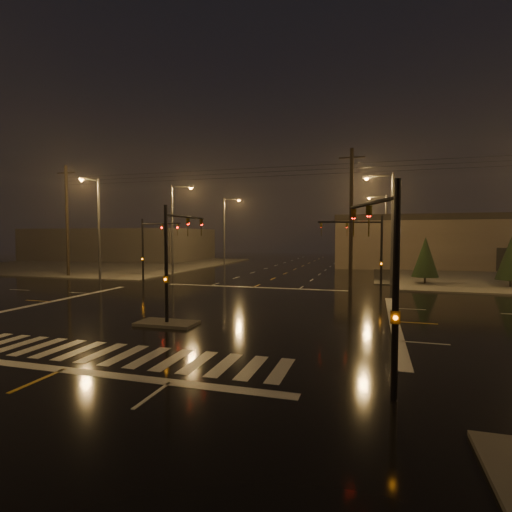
# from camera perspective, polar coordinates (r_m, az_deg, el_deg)

# --- Properties ---
(ground) EXTENTS (140.00, 140.00, 0.00)m
(ground) POSITION_cam_1_polar(r_m,az_deg,el_deg) (24.32, -7.99, -7.70)
(ground) COLOR black
(ground) RESTS_ON ground
(sidewalk_nw) EXTENTS (36.00, 36.00, 0.12)m
(sidewalk_nw) POSITION_cam_1_polar(r_m,az_deg,el_deg) (65.50, -21.14, -1.09)
(sidewalk_nw) COLOR #494641
(sidewalk_nw) RESTS_ON ground
(median_island) EXTENTS (3.00, 1.60, 0.15)m
(median_island) POSITION_cam_1_polar(r_m,az_deg,el_deg) (20.80, -12.61, -9.36)
(median_island) COLOR #494641
(median_island) RESTS_ON ground
(crosswalk) EXTENTS (15.00, 2.60, 0.01)m
(crosswalk) POSITION_cam_1_polar(r_m,az_deg,el_deg) (16.76, -21.15, -12.76)
(crosswalk) COLOR beige
(crosswalk) RESTS_ON ground
(stop_bar_near) EXTENTS (16.00, 0.50, 0.01)m
(stop_bar_near) POSITION_cam_1_polar(r_m,az_deg,el_deg) (15.29, -25.87, -14.40)
(stop_bar_near) COLOR beige
(stop_bar_near) RESTS_ON ground
(stop_bar_far) EXTENTS (16.00, 0.50, 0.01)m
(stop_bar_far) POSITION_cam_1_polar(r_m,az_deg,el_deg) (34.51, -0.39, -4.49)
(stop_bar_far) COLOR beige
(stop_bar_far) RESTS_ON ground
(commercial_block) EXTENTS (30.00, 18.00, 5.60)m
(commercial_block) POSITION_cam_1_polar(r_m,az_deg,el_deg) (78.00, -18.72, 1.59)
(commercial_block) COLOR #45403D
(commercial_block) RESTS_ON ground
(signal_mast_median) EXTENTS (0.25, 4.59, 6.00)m
(signal_mast_median) POSITION_cam_1_polar(r_m,az_deg,el_deg) (21.16, -11.50, 0.91)
(signal_mast_median) COLOR black
(signal_mast_median) RESTS_ON ground
(signal_mast_ne) EXTENTS (4.84, 1.86, 6.00)m
(signal_mast_ne) POSITION_cam_1_polar(r_m,az_deg,el_deg) (31.89, 15.71, 1.61)
(signal_mast_ne) COLOR black
(signal_mast_ne) RESTS_ON ground
(signal_mast_nw) EXTENTS (4.84, 1.86, 6.00)m
(signal_mast_nw) POSITION_cam_1_polar(r_m,az_deg,el_deg) (37.33, -14.89, 1.81)
(signal_mast_nw) COLOR black
(signal_mast_nw) RESTS_ON ground
(signal_mast_se) EXTENTS (1.55, 3.87, 6.00)m
(signal_mast_se) POSITION_cam_1_polar(r_m,az_deg,el_deg) (12.03, 17.92, -0.92)
(signal_mast_se) COLOR black
(signal_mast_se) RESTS_ON ground
(streetlight_1) EXTENTS (2.77, 0.32, 10.00)m
(streetlight_1) POSITION_cam_1_polar(r_m,az_deg,el_deg) (45.02, -11.54, 4.60)
(streetlight_1) COLOR #38383A
(streetlight_1) RESTS_ON ground
(streetlight_2) EXTENTS (2.77, 0.32, 10.00)m
(streetlight_2) POSITION_cam_1_polar(r_m,az_deg,el_deg) (59.62, -4.29, 4.24)
(streetlight_2) COLOR #38383A
(streetlight_2) RESTS_ON ground
(streetlight_3) EXTENTS (2.77, 0.32, 10.00)m
(streetlight_3) POSITION_cam_1_polar(r_m,az_deg,el_deg) (37.79, 18.44, 4.82)
(streetlight_3) COLOR #38383A
(streetlight_3) RESTS_ON ground
(streetlight_4) EXTENTS (2.77, 0.32, 10.00)m
(streetlight_4) POSITION_cam_1_polar(r_m,az_deg,el_deg) (57.77, 17.76, 4.15)
(streetlight_4) COLOR #38383A
(streetlight_4) RESTS_ON ground
(streetlight_5) EXTENTS (0.32, 2.77, 10.00)m
(streetlight_5) POSITION_cam_1_polar(r_m,az_deg,el_deg) (41.92, -21.81, 4.57)
(streetlight_5) COLOR #38383A
(streetlight_5) RESTS_ON ground
(utility_pole_0) EXTENTS (2.20, 0.32, 12.00)m
(utility_pole_0) POSITION_cam_1_polar(r_m,az_deg,el_deg) (47.95, -25.38, 4.66)
(utility_pole_0) COLOR black
(utility_pole_0) RESTS_ON ground
(utility_pole_1) EXTENTS (2.20, 0.32, 12.00)m
(utility_pole_1) POSITION_cam_1_polar(r_m,az_deg,el_deg) (35.83, 13.44, 5.53)
(utility_pole_1) COLOR black
(utility_pole_1) RESTS_ON ground
(conifer_0) EXTENTS (2.32, 2.32, 4.33)m
(conifer_0) POSITION_cam_1_polar(r_m,az_deg,el_deg) (39.43, 23.04, -0.13)
(conifer_0) COLOR black
(conifer_0) RESTS_ON ground
(conifer_1) EXTENTS (2.40, 2.40, 4.45)m
(conifer_1) POSITION_cam_1_polar(r_m,az_deg,el_deg) (40.16, 32.67, -0.23)
(conifer_1) COLOR black
(conifer_1) RESTS_ON ground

